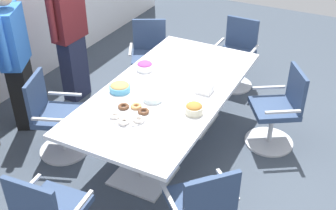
{
  "coord_description": "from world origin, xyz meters",
  "views": [
    {
      "loc": [
        -3.28,
        -1.68,
        2.92
      ],
      "look_at": [
        0.0,
        0.0,
        0.55
      ],
      "focal_mm": 44.73,
      "sensor_mm": 36.0,
      "label": 1
    }
  ],
  "objects_px": {
    "person_standing_3": "(70,33)",
    "napkin_pile": "(205,88)",
    "snack_bowl_cookies": "(120,87)",
    "snack_bowl_pretzels": "(194,108)",
    "donut_platter": "(130,114)",
    "office_chair_4": "(236,57)",
    "snack_bowl_candy_mix": "(145,66)",
    "plate_stack": "(152,98)",
    "office_chair_0": "(55,120)",
    "conference_table": "(168,99)",
    "office_chair_5": "(150,59)",
    "person_standing_2": "(16,58)",
    "office_chair_3": "(278,112)"
  },
  "relations": [
    {
      "from": "office_chair_0",
      "to": "snack_bowl_candy_mix",
      "type": "bearing_deg",
      "value": 122.49
    },
    {
      "from": "donut_platter",
      "to": "napkin_pile",
      "type": "height_order",
      "value": "napkin_pile"
    },
    {
      "from": "snack_bowl_candy_mix",
      "to": "plate_stack",
      "type": "relative_size",
      "value": 0.99
    },
    {
      "from": "person_standing_3",
      "to": "donut_platter",
      "type": "bearing_deg",
      "value": 56.7
    },
    {
      "from": "person_standing_2",
      "to": "plate_stack",
      "type": "bearing_deg",
      "value": 64.7
    },
    {
      "from": "person_standing_2",
      "to": "snack_bowl_cookies",
      "type": "bearing_deg",
      "value": 66.03
    },
    {
      "from": "office_chair_4",
      "to": "napkin_pile",
      "type": "distance_m",
      "value": 1.63
    },
    {
      "from": "person_standing_3",
      "to": "snack_bowl_pretzels",
      "type": "xyz_separation_m",
      "value": [
        -0.71,
        -1.99,
        -0.1
      ]
    },
    {
      "from": "office_chair_0",
      "to": "plate_stack",
      "type": "xyz_separation_m",
      "value": [
        0.33,
        -1.0,
        0.37
      ]
    },
    {
      "from": "snack_bowl_cookies",
      "to": "snack_bowl_candy_mix",
      "type": "bearing_deg",
      "value": -0.15
    },
    {
      "from": "office_chair_3",
      "to": "napkin_pile",
      "type": "height_order",
      "value": "office_chair_3"
    },
    {
      "from": "conference_table",
      "to": "office_chair_5",
      "type": "relative_size",
      "value": 2.64
    },
    {
      "from": "snack_bowl_cookies",
      "to": "donut_platter",
      "type": "bearing_deg",
      "value": -136.15
    },
    {
      "from": "snack_bowl_pretzels",
      "to": "office_chair_5",
      "type": "bearing_deg",
      "value": 42.2
    },
    {
      "from": "office_chair_3",
      "to": "person_standing_3",
      "type": "height_order",
      "value": "person_standing_3"
    },
    {
      "from": "snack_bowl_candy_mix",
      "to": "snack_bowl_pretzels",
      "type": "xyz_separation_m",
      "value": [
        -0.53,
        -0.83,
        0.0
      ]
    },
    {
      "from": "office_chair_4",
      "to": "office_chair_5",
      "type": "height_order",
      "value": "same"
    },
    {
      "from": "office_chair_0",
      "to": "donut_platter",
      "type": "xyz_separation_m",
      "value": [
        0.0,
        -0.95,
        0.36
      ]
    },
    {
      "from": "conference_table",
      "to": "person_standing_3",
      "type": "distance_m",
      "value": 1.65
    },
    {
      "from": "snack_bowl_candy_mix",
      "to": "snack_bowl_pretzels",
      "type": "bearing_deg",
      "value": -122.78
    },
    {
      "from": "office_chair_3",
      "to": "office_chair_4",
      "type": "bearing_deg",
      "value": 6.47
    },
    {
      "from": "office_chair_4",
      "to": "plate_stack",
      "type": "xyz_separation_m",
      "value": [
        -1.95,
        0.2,
        0.37
      ]
    },
    {
      "from": "person_standing_3",
      "to": "office_chair_5",
      "type": "bearing_deg",
      "value": 133.93
    },
    {
      "from": "office_chair_4",
      "to": "snack_bowl_cookies",
      "type": "height_order",
      "value": "office_chair_4"
    },
    {
      "from": "office_chair_3",
      "to": "snack_bowl_pretzels",
      "type": "bearing_deg",
      "value": 113.78
    },
    {
      "from": "office_chair_5",
      "to": "snack_bowl_pretzels",
      "type": "distance_m",
      "value": 1.91
    },
    {
      "from": "office_chair_4",
      "to": "person_standing_2",
      "type": "height_order",
      "value": "person_standing_2"
    },
    {
      "from": "person_standing_2",
      "to": "snack_bowl_cookies",
      "type": "distance_m",
      "value": 1.29
    },
    {
      "from": "snack_bowl_pretzels",
      "to": "plate_stack",
      "type": "distance_m",
      "value": 0.45
    },
    {
      "from": "conference_table",
      "to": "office_chair_5",
      "type": "distance_m",
      "value": 1.4
    },
    {
      "from": "snack_bowl_cookies",
      "to": "snack_bowl_pretzels",
      "type": "height_order",
      "value": "snack_bowl_pretzels"
    },
    {
      "from": "office_chair_4",
      "to": "person_standing_3",
      "type": "distance_m",
      "value": 2.21
    },
    {
      "from": "conference_table",
      "to": "office_chair_3",
      "type": "bearing_deg",
      "value": -59.35
    },
    {
      "from": "person_standing_3",
      "to": "snack_bowl_cookies",
      "type": "distance_m",
      "value": 1.35
    },
    {
      "from": "office_chair_4",
      "to": "napkin_pile",
      "type": "relative_size",
      "value": 5.87
    },
    {
      "from": "snack_bowl_cookies",
      "to": "plate_stack",
      "type": "distance_m",
      "value": 0.38
    },
    {
      "from": "office_chair_4",
      "to": "snack_bowl_candy_mix",
      "type": "height_order",
      "value": "office_chair_4"
    },
    {
      "from": "person_standing_3",
      "to": "snack_bowl_candy_mix",
      "type": "distance_m",
      "value": 1.17
    },
    {
      "from": "conference_table",
      "to": "donut_platter",
      "type": "height_order",
      "value": "donut_platter"
    },
    {
      "from": "person_standing_2",
      "to": "office_chair_3",
      "type": "bearing_deg",
      "value": 81.27
    },
    {
      "from": "person_standing_2",
      "to": "donut_platter",
      "type": "height_order",
      "value": "person_standing_2"
    },
    {
      "from": "office_chair_5",
      "to": "snack_bowl_candy_mix",
      "type": "distance_m",
      "value": 1.03
    },
    {
      "from": "office_chair_0",
      "to": "napkin_pile",
      "type": "relative_size",
      "value": 5.87
    },
    {
      "from": "office_chair_0",
      "to": "office_chair_4",
      "type": "height_order",
      "value": "same"
    },
    {
      "from": "person_standing_2",
      "to": "snack_bowl_cookies",
      "type": "height_order",
      "value": "person_standing_2"
    },
    {
      "from": "person_standing_3",
      "to": "donut_platter",
      "type": "height_order",
      "value": "person_standing_3"
    },
    {
      "from": "conference_table",
      "to": "office_chair_0",
      "type": "bearing_deg",
      "value": 120.16
    },
    {
      "from": "person_standing_2",
      "to": "snack_bowl_pretzels",
      "type": "bearing_deg",
      "value": 63.55
    },
    {
      "from": "person_standing_2",
      "to": "napkin_pile",
      "type": "distance_m",
      "value": 2.11
    },
    {
      "from": "person_standing_3",
      "to": "napkin_pile",
      "type": "height_order",
      "value": "person_standing_3"
    }
  ]
}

